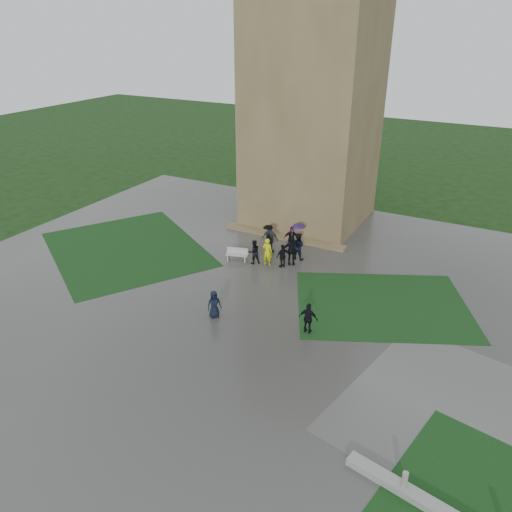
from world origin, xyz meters
The scene contains 10 objects.
ground centered at (0.00, 0.00, 0.00)m, with size 120.00×120.00×0.00m, color black.
plaza centered at (0.00, 2.00, 0.01)m, with size 34.00×34.00×0.02m, color #393936.
lawn_inset_left centered at (-8.50, 4.00, 0.03)m, with size 11.00×9.00×0.01m, color black.
lawn_inset_right centered at (8.50, 5.00, 0.03)m, with size 9.00×7.00×0.01m, color black.
tower centered at (0.00, 15.00, 9.00)m, with size 8.00×8.00×18.00m, color brown.
tower_plinth centered at (0.00, 10.60, 0.13)m, with size 9.00×0.80×0.22m, color brown.
bench centered at (-1.12, 6.03, 0.43)m, with size 1.46×0.81×0.81m.
visitor_cluster centered at (1.27, 7.53, 1.09)m, with size 3.16×3.61×2.45m.
pedestrian_mid centered at (1.17, -0.25, 0.76)m, with size 0.72×0.49×1.48m, color black.
pedestrian_near centered at (5.98, 0.68, 0.83)m, with size 0.95×0.54×1.62m, color black.
Camera 1 is at (13.37, -18.54, 14.05)m, focal length 35.00 mm.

